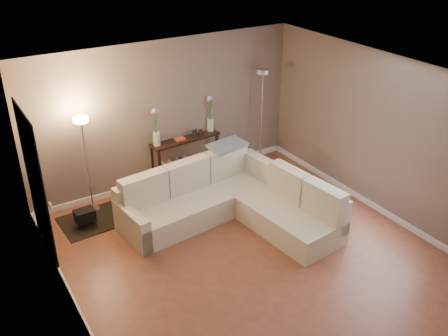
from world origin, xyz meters
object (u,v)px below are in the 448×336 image
sectional_sofa (229,200)px  floor_lamp_unlit (262,98)px  console_table (181,156)px  floor_lamp_lit (85,146)px

sectional_sofa → floor_lamp_unlit: (1.60, 1.40, 1.01)m
console_table → floor_lamp_unlit: floor_lamp_unlit is taller
floor_lamp_unlit → console_table: bearing=173.1°
sectional_sofa → floor_lamp_lit: bearing=142.3°
sectional_sofa → console_table: (-0.03, 1.60, 0.12)m
sectional_sofa → console_table: sectional_sofa is taller
console_table → floor_lamp_lit: bearing=-173.4°
console_table → sectional_sofa: bearing=-88.8°
floor_lamp_unlit → floor_lamp_lit: bearing=-179.9°
console_table → floor_lamp_lit: size_ratio=0.81×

